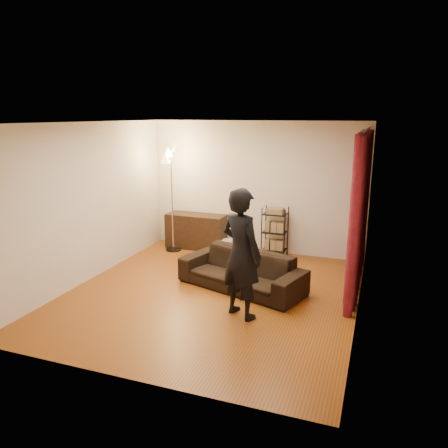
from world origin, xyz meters
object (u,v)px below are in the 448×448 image
at_px(person, 241,254).
at_px(storage_boxes, 224,246).
at_px(wire_shelf, 275,232).
at_px(media_cabinet, 196,231).
at_px(sofa, 241,271).
at_px(floor_lamp, 172,200).

distance_m(person, storage_boxes, 3.10).
bearing_deg(wire_shelf, media_cabinet, 168.59).
bearing_deg(sofa, floor_lamp, 160.39).
distance_m(sofa, storage_boxes, 2.00).
bearing_deg(floor_lamp, media_cabinet, 41.12).
bearing_deg(person, wire_shelf, -59.83).
height_order(person, wire_shelf, person).
height_order(person, storage_boxes, person).
bearing_deg(person, sofa, -46.31).
bearing_deg(wire_shelf, storage_boxes, 173.01).
bearing_deg(sofa, person, -55.38).
distance_m(media_cabinet, storage_boxes, 0.72).
bearing_deg(sofa, wire_shelf, 103.73).
distance_m(person, floor_lamp, 3.38).
relative_size(sofa, storage_boxes, 6.45).
xyz_separation_m(sofa, wire_shelf, (0.12, 1.84, 0.20)).
distance_m(media_cabinet, wire_shelf, 1.74).
relative_size(person, storage_boxes, 5.69).
height_order(person, floor_lamp, floor_lamp).
bearing_deg(storage_boxes, person, -65.43).
relative_size(sofa, person, 1.13).
xyz_separation_m(media_cabinet, wire_shelf, (1.73, -0.00, 0.14)).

